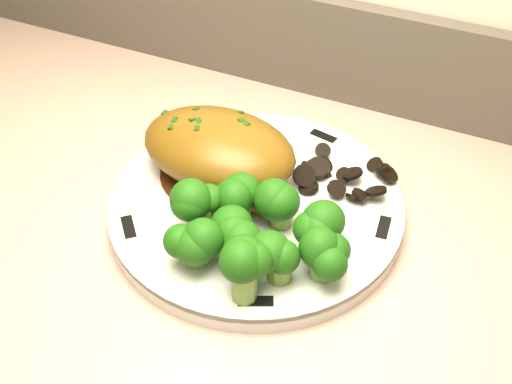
% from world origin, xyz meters
% --- Properties ---
extents(plate, '(0.32, 0.32, 0.02)m').
position_xyz_m(plate, '(-0.24, 1.77, 0.96)').
color(plate, silver).
rests_on(plate, counter).
extents(rim_accent_0, '(0.01, 0.03, 0.00)m').
position_xyz_m(rim_accent_0, '(-0.12, 1.78, 0.97)').
color(rim_accent_0, black).
rests_on(rim_accent_0, plate).
extents(rim_accent_1, '(0.03, 0.02, 0.00)m').
position_xyz_m(rim_accent_1, '(-0.21, 1.88, 0.97)').
color(rim_accent_1, black).
rests_on(rim_accent_1, plate).
extents(rim_accent_2, '(0.02, 0.03, 0.00)m').
position_xyz_m(rim_accent_2, '(-0.34, 1.82, 0.97)').
color(rim_accent_2, black).
rests_on(rim_accent_2, plate).
extents(rim_accent_3, '(0.03, 0.03, 0.00)m').
position_xyz_m(rim_accent_3, '(-0.33, 1.68, 0.97)').
color(rim_accent_3, black).
rests_on(rim_accent_3, plate).
extents(rim_accent_4, '(0.03, 0.02, 0.00)m').
position_xyz_m(rim_accent_4, '(-0.19, 1.66, 0.97)').
color(rim_accent_4, black).
rests_on(rim_accent_4, plate).
extents(gravy_pool, '(0.12, 0.12, 0.00)m').
position_xyz_m(gravy_pool, '(-0.29, 1.79, 0.97)').
color(gravy_pool, '#3C1D0B').
rests_on(gravy_pool, plate).
extents(chicken_breast, '(0.16, 0.11, 0.06)m').
position_xyz_m(chicken_breast, '(-0.28, 1.78, 1.00)').
color(chicken_breast, brown).
rests_on(chicken_breast, plate).
extents(mushroom_pile, '(0.09, 0.07, 0.03)m').
position_xyz_m(mushroom_pile, '(-0.18, 1.82, 0.98)').
color(mushroom_pile, black).
rests_on(mushroom_pile, plate).
extents(broccoli_florets, '(0.15, 0.12, 0.05)m').
position_xyz_m(broccoli_florets, '(-0.21, 1.70, 1.00)').
color(broccoli_florets, olive).
rests_on(broccoli_florets, plate).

